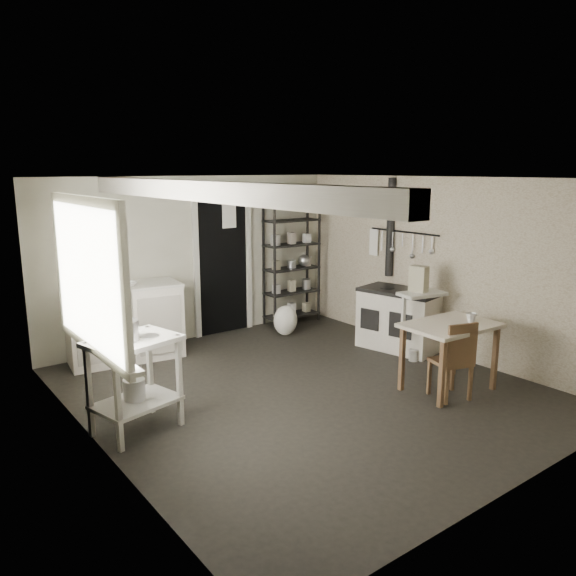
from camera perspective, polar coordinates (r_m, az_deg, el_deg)
floor at (r=6.32m, az=1.67°, el=-10.27°), size 5.00×5.00×0.00m
ceiling at (r=5.84m, az=1.81°, el=11.08°), size 5.00×5.00×0.00m
wall_back at (r=8.05m, az=-9.49°, el=2.96°), size 4.50×0.02×2.30m
wall_front at (r=4.38m, az=22.75°, el=-5.47°), size 4.50×0.02×2.30m
wall_left at (r=4.93m, az=-19.17°, el=-3.30°), size 0.02×5.00×2.30m
wall_right at (r=7.57m, az=15.16°, el=2.13°), size 0.02×5.00×2.30m
window at (r=5.05m, az=-19.83°, el=1.08°), size 0.12×1.76×1.28m
doorway at (r=8.26m, az=-6.60°, el=2.22°), size 0.96×0.10×2.08m
ceiling_beam at (r=5.18m, az=-8.76°, el=9.72°), size 0.18×5.00×0.18m
wallpaper_panel at (r=7.56m, az=15.11°, el=2.13°), size 0.01×5.00×2.30m
utensil_rail at (r=7.84m, az=11.58°, el=5.60°), size 0.06×1.20×0.44m
prep_table at (r=5.43m, az=-15.23°, el=-9.97°), size 0.89×0.73×0.89m
stockpot at (r=5.22m, az=-16.30°, el=-4.65°), size 0.34×0.34×0.28m
saucepan at (r=5.33m, az=-13.86°, el=-5.21°), size 0.21×0.21×0.10m
bucket at (r=5.47m, az=-15.35°, el=-10.00°), size 0.26×0.26×0.22m
base_cabinets at (r=7.43m, az=-16.25°, el=-3.56°), size 1.54×0.82×0.96m
mixing_bowl at (r=7.27m, az=-15.93°, el=0.11°), size 0.27×0.27×0.07m
counter_cup at (r=7.14m, az=-19.37°, el=-0.18°), size 0.13×0.13×0.10m
shelf_rack at (r=8.76m, az=0.37°, el=2.53°), size 0.90×0.37×1.87m
shelf_jar at (r=8.52m, az=-1.41°, el=5.14°), size 0.12×0.12×0.20m
storage_box_a at (r=8.51m, az=-0.40°, el=9.44°), size 0.32×0.29×0.20m
storage_box_b at (r=8.82m, az=1.30°, el=9.40°), size 0.30×0.28×0.16m
stove at (r=7.69m, az=11.21°, el=-2.93°), size 0.78×1.14×0.82m
stovepipe at (r=8.00m, az=10.37°, el=6.06°), size 0.14×0.14×1.46m
side_ledge at (r=7.27m, az=13.29°, el=-4.00°), size 0.63×0.42×0.89m
oats_box at (r=7.15m, az=13.12°, el=0.54°), size 0.16×0.23×0.32m
work_table at (r=6.43m, az=16.00°, el=-6.73°), size 1.03×0.75×0.76m
table_cup at (r=6.42m, az=18.11°, el=-2.87°), size 0.14×0.14×0.10m
chair at (r=6.19m, az=16.24°, el=-6.45°), size 0.44×0.45×0.86m
flour_sack at (r=8.22m, az=-0.26°, el=-3.17°), size 0.46×0.42×0.44m
floor_crock at (r=7.36m, az=12.63°, el=-6.66°), size 0.15×0.15×0.15m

